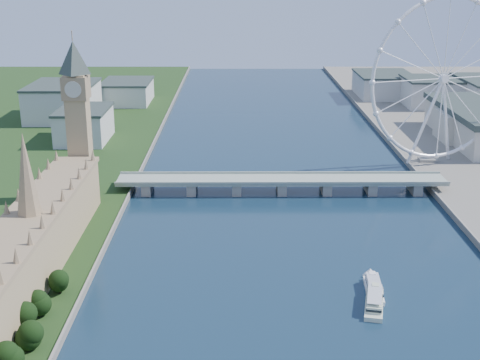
{
  "coord_description": "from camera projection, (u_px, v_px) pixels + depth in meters",
  "views": [
    {
      "loc": [
        -29.92,
        -126.97,
        144.6
      ],
      "look_at": [
        -28.24,
        210.0,
        37.25
      ],
      "focal_mm": 50.0,
      "sensor_mm": 36.0,
      "label": 1
    }
  ],
  "objects": [
    {
      "name": "city_skyline",
      "position": [
        303.0,
        96.0,
        693.7
      ],
      "size": [
        505.0,
        280.0,
        32.0
      ],
      "color": "beige",
      "rests_on": "ground"
    },
    {
      "name": "county_hall",
      "position": [
        474.0,
        143.0,
        575.55
      ],
      "size": [
        54.0,
        144.0,
        35.0
      ],
      "primitive_type": null,
      "color": "beige",
      "rests_on": "ground"
    },
    {
      "name": "london_eye",
      "position": [
        443.0,
        79.0,
        483.41
      ],
      "size": [
        113.6,
        39.12,
        124.3
      ],
      "color": "silver",
      "rests_on": "ground"
    },
    {
      "name": "tour_boat_near",
      "position": [
        373.0,
        292.0,
        311.44
      ],
      "size": [
        9.94,
        30.17,
        6.55
      ],
      "primitive_type": null,
      "rotation": [
        0.0,
        0.0,
        -0.08
      ],
      "color": "white",
      "rests_on": "ground"
    },
    {
      "name": "tour_boat_far",
      "position": [
        374.0,
        307.0,
        298.3
      ],
      "size": [
        14.89,
        32.79,
        7.04
      ],
      "primitive_type": null,
      "rotation": [
        0.0,
        0.0,
        -0.22
      ],
      "color": "beige",
      "rests_on": "ground"
    },
    {
      "name": "parliament_range",
      "position": [
        33.0,
        243.0,
        320.77
      ],
      "size": [
        24.0,
        200.0,
        70.0
      ],
      "color": "tan",
      "rests_on": "ground"
    },
    {
      "name": "westminster_bridge",
      "position": [
        281.0,
        183.0,
        448.84
      ],
      "size": [
        220.0,
        22.0,
        9.5
      ],
      "color": "gray",
      "rests_on": "ground"
    },
    {
      "name": "big_ben",
      "position": [
        77.0,
        101.0,
        409.07
      ],
      "size": [
        20.02,
        20.02,
        110.0
      ],
      "color": "tan",
      "rests_on": "ground"
    }
  ]
}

